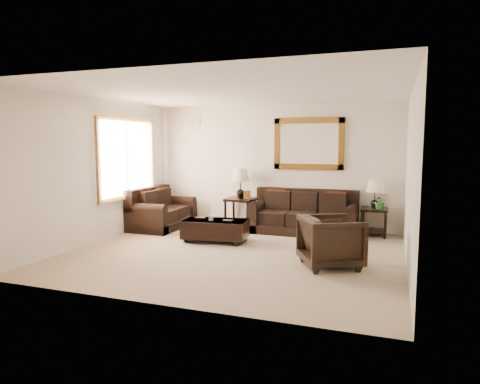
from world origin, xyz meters
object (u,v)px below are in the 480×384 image
at_px(end_table_left, 240,189).
at_px(end_table_right, 375,199).
at_px(sofa, 304,217).
at_px(loveseat, 160,213).
at_px(armchair, 331,239).
at_px(coffee_table, 215,228).

height_order(end_table_left, end_table_right, end_table_left).
relative_size(sofa, loveseat, 1.38).
distance_m(sofa, armchair, 2.51).
distance_m(end_table_left, coffee_table, 1.59).
distance_m(sofa, end_table_left, 1.54).
height_order(end_table_right, coffee_table, end_table_right).
height_order(sofa, end_table_right, end_table_right).
xyz_separation_m(end_table_left, armchair, (2.32, -2.44, -0.43)).
height_order(sofa, armchair, sofa).
height_order(sofa, end_table_left, end_table_left).
bearing_deg(end_table_left, coffee_table, -89.19).
height_order(loveseat, coffee_table, loveseat).
relative_size(end_table_right, coffee_table, 0.88).
bearing_deg(sofa, end_table_left, 176.40).
relative_size(loveseat, end_table_right, 1.38).
bearing_deg(armchair, end_table_left, 15.37).
xyz_separation_m(end_table_right, coffee_table, (-2.82, -1.51, -0.49)).
relative_size(sofa, coffee_table, 1.68).
relative_size(sofa, end_table_left, 1.66).
xyz_separation_m(end_table_right, armchair, (-0.52, -2.48, -0.32)).
distance_m(loveseat, end_table_right, 4.57).
distance_m(end_table_left, end_table_right, 2.84).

